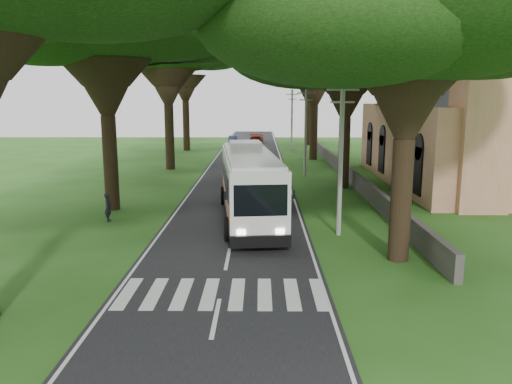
{
  "coord_description": "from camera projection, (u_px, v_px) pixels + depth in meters",
  "views": [
    {
      "loc": [
        1.44,
        -19.07,
        7.05
      ],
      "look_at": [
        1.21,
        6.34,
        2.2
      ],
      "focal_mm": 35.0,
      "sensor_mm": 36.0,
      "label": 1
    }
  ],
  "objects": [
    {
      "name": "ground",
      "position": [
        224.0,
        275.0,
        20.06
      ],
      "size": [
        140.0,
        140.0,
        0.0
      ],
      "primitive_type": "plane",
      "color": "#264F16",
      "rests_on": "ground"
    },
    {
      "name": "tree_r_near",
      "position": [
        412.0,
        5.0,
        19.96
      ],
      "size": [
        15.35,
        15.35,
        14.02
      ],
      "color": "black",
      "rests_on": "ground"
    },
    {
      "name": "tree_r_far",
      "position": [
        309.0,
        54.0,
        72.53
      ],
      "size": [
        13.69,
        13.69,
        16.26
      ],
      "color": "black",
      "rests_on": "ground"
    },
    {
      "name": "distant_car_b",
      "position": [
        233.0,
        140.0,
        76.07
      ],
      "size": [
        1.37,
        3.73,
        1.22
      ],
      "primitive_type": "imported",
      "rotation": [
        0.0,
        0.0,
        0.02
      ],
      "color": "#21284D",
      "rests_on": "road"
    },
    {
      "name": "pole_near",
      "position": [
        341.0,
        155.0,
        25.13
      ],
      "size": [
        1.6,
        0.24,
        8.0
      ],
      "color": "gray",
      "rests_on": "ground"
    },
    {
      "name": "crosswalk",
      "position": [
        221.0,
        294.0,
        18.1
      ],
      "size": [
        8.0,
        3.0,
        0.01
      ],
      "primitive_type": "cube",
      "color": "silver",
      "rests_on": "ground"
    },
    {
      "name": "distant_car_c",
      "position": [
        256.0,
        138.0,
        78.38
      ],
      "size": [
        2.23,
        5.21,
        1.5
      ],
      "primitive_type": "imported",
      "rotation": [
        0.0,
        0.0,
        3.12
      ],
      "color": "maroon",
      "rests_on": "road"
    },
    {
      "name": "tree_r_midb",
      "position": [
        315.0,
        48.0,
        55.01
      ],
      "size": [
        13.21,
        13.21,
        15.33
      ],
      "color": "black",
      "rests_on": "ground"
    },
    {
      "name": "tree_l_midb",
      "position": [
        166.0,
        36.0,
        47.21
      ],
      "size": [
        13.3,
        13.3,
        15.78
      ],
      "color": "black",
      "rests_on": "ground"
    },
    {
      "name": "pedestrian",
      "position": [
        108.0,
        207.0,
        28.63
      ],
      "size": [
        0.47,
        0.65,
        1.64
      ],
      "primitive_type": "imported",
      "rotation": [
        0.0,
        0.0,
        1.72
      ],
      "color": "black",
      "rests_on": "ground"
    },
    {
      "name": "coach_bus",
      "position": [
        249.0,
        183.0,
        28.93
      ],
      "size": [
        4.12,
        13.53,
        3.93
      ],
      "rotation": [
        0.0,
        0.0,
        0.1
      ],
      "color": "white",
      "rests_on": "ground"
    },
    {
      "name": "pole_far",
      "position": [
        292.0,
        120.0,
        64.42
      ],
      "size": [
        1.6,
        0.24,
        8.0
      ],
      "color": "gray",
      "rests_on": "ground"
    },
    {
      "name": "tree_l_mida",
      "position": [
        102.0,
        13.0,
        29.68
      ],
      "size": [
        14.39,
        14.39,
        15.13
      ],
      "color": "black",
      "rests_on": "ground"
    },
    {
      "name": "tree_l_far",
      "position": [
        184.0,
        49.0,
        64.81
      ],
      "size": [
        14.47,
        14.47,
        16.47
      ],
      "color": "black",
      "rests_on": "ground"
    },
    {
      "name": "road",
      "position": [
        244.0,
        177.0,
        44.62
      ],
      "size": [
        8.0,
        120.0,
        0.04
      ],
      "primitive_type": "cube",
      "color": "black",
      "rests_on": "ground"
    },
    {
      "name": "property_wall",
      "position": [
        347.0,
        172.0,
        43.45
      ],
      "size": [
        0.35,
        50.0,
        1.2
      ],
      "primitive_type": "cube",
      "color": "#383533",
      "rests_on": "ground"
    },
    {
      "name": "tree_r_mida",
      "position": [
        348.0,
        43.0,
        37.56
      ],
      "size": [
        16.29,
        16.29,
        14.61
      ],
      "color": "black",
      "rests_on": "ground"
    },
    {
      "name": "distant_car_a",
      "position": [
        241.0,
        153.0,
        57.85
      ],
      "size": [
        2.03,
        3.86,
        1.25
      ],
      "primitive_type": "imported",
      "rotation": [
        0.0,
        0.0,
        3.3
      ],
      "color": "#B3B4B8",
      "rests_on": "road"
    },
    {
      "name": "church",
      "position": [
        464.0,
        124.0,
        40.15
      ],
      "size": [
        14.0,
        24.0,
        11.6
      ],
      "color": "tan",
      "rests_on": "ground"
    },
    {
      "name": "pole_mid",
      "position": [
        306.0,
        130.0,
        44.77
      ],
      "size": [
        1.6,
        0.24,
        8.0
      ],
      "color": "gray",
      "rests_on": "ground"
    }
  ]
}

